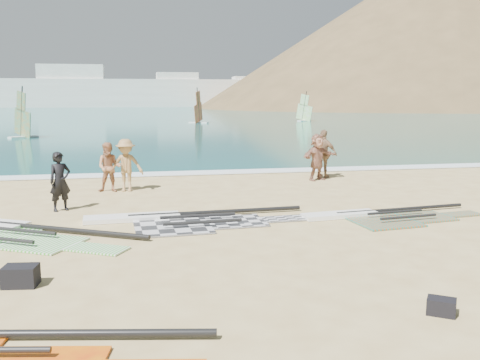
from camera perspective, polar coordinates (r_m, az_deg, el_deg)
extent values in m
plane|color=#D3B97B|center=(11.74, 1.78, -7.91)|extent=(300.00, 300.00, 0.00)
cube|color=#0C4C54|center=(143.01, -10.13, 7.51)|extent=(300.00, 240.00, 0.06)
cube|color=white|center=(23.63, -4.85, 0.67)|extent=(300.00, 1.20, 0.04)
cube|color=white|center=(161.90, -17.47, 8.82)|extent=(160.00, 8.00, 8.00)
cube|color=white|center=(161.92, -17.50, 9.53)|extent=(18.00, 7.00, 12.00)
cube|color=white|center=(161.44, -6.70, 9.53)|extent=(12.00, 7.00, 10.00)
cube|color=white|center=(165.27, 2.09, 9.40)|extent=(16.00, 7.00, 9.00)
cube|color=white|center=(170.93, 8.73, 9.62)|extent=(10.00, 7.00, 11.00)
cone|color=brown|center=(165.94, 20.95, 7.25)|extent=(143.00, 143.00, 45.00)
cube|color=#2A2A2D|center=(14.26, -7.28, -4.84)|extent=(2.07, 2.28, 0.04)
cube|color=#2A2A2D|center=(14.55, -0.42, -4.48)|extent=(1.60, 1.50, 0.04)
cube|color=#2A2A2D|center=(14.94, 4.89, -4.16)|extent=(1.34, 0.72, 0.04)
cylinder|color=black|center=(15.40, -2.46, -3.43)|extent=(5.02, 0.38, 0.12)
cylinder|color=black|center=(14.70, -4.50, -3.82)|extent=(2.07, 0.19, 0.09)
cylinder|color=black|center=(13.96, -3.98, -4.50)|extent=(2.07, 0.19, 0.09)
cube|color=white|center=(15.13, -11.43, -3.99)|extent=(2.65, 0.84, 0.12)
cube|color=green|center=(13.28, -20.24, -6.38)|extent=(2.07, 2.02, 0.04)
cube|color=green|center=(12.45, -14.99, -7.14)|extent=(1.49, 1.24, 0.04)
cylinder|color=black|center=(14.22, -18.80, -4.97)|extent=(4.51, 2.62, 0.12)
cylinder|color=black|center=(14.16, -22.47, -4.98)|extent=(1.88, 1.12, 0.09)
cube|color=#D94D13|center=(15.16, 14.84, -4.24)|extent=(1.85, 2.01, 0.04)
cube|color=#D94D13|center=(15.99, 19.28, -3.77)|extent=(1.41, 1.33, 0.04)
cube|color=#D94D13|center=(16.72, 22.54, -3.40)|extent=(1.16, 0.67, 0.04)
cylinder|color=black|center=(16.46, 16.81, -3.00)|extent=(4.19, 0.59, 0.10)
cylinder|color=black|center=(15.74, 16.20, -3.29)|extent=(1.74, 0.28, 0.07)
cylinder|color=black|center=(15.23, 17.54, -3.76)|extent=(1.74, 0.28, 0.07)
cube|color=white|center=(15.43, 10.61, -3.70)|extent=(2.25, 0.85, 0.12)
cylinder|color=black|center=(8.32, -20.73, -15.09)|extent=(4.98, 1.02, 0.12)
cube|color=black|center=(10.59, -22.36, -9.44)|extent=(0.64, 0.50, 0.38)
cube|color=black|center=(9.21, 20.69, -12.51)|extent=(0.53, 0.50, 0.26)
imported|color=black|center=(16.73, -18.64, -0.15)|extent=(0.77, 0.69, 1.78)
imported|color=#B47752|center=(19.57, -13.78, 1.33)|extent=(0.95, 0.79, 1.77)
imported|color=#A37B49|center=(19.57, -12.07, 1.55)|extent=(1.28, 0.81, 1.88)
imported|color=#957151|center=(22.55, 8.91, 2.77)|extent=(1.19, 1.18, 2.01)
imported|color=#A46D56|center=(21.86, 8.25, 2.44)|extent=(1.82, 1.29, 1.90)
cube|color=white|center=(46.60, -22.11, 4.27)|extent=(2.22, 1.94, 0.13)
cube|color=orange|center=(46.54, -22.19, 5.64)|extent=(1.78, 2.26, 2.51)
cube|color=orange|center=(46.49, -22.32, 7.76)|extent=(1.02, 1.29, 1.74)
cylinder|color=black|center=(46.50, -22.27, 6.82)|extent=(0.56, 0.68, 3.98)
cube|color=white|center=(66.51, -4.45, 6.13)|extent=(2.48, 1.72, 0.14)
cube|color=#B90C34|center=(66.46, -4.47, 7.15)|extent=(1.38, 2.68, 2.64)
cube|color=#B90C34|center=(66.43, -4.48, 8.72)|extent=(0.80, 1.52, 1.84)
cylinder|color=black|center=(66.44, -4.48, 8.02)|extent=(0.46, 0.79, 4.19)
cube|color=white|center=(71.83, 6.85, 6.30)|extent=(2.14, 1.78, 0.13)
cube|color=#70CD38|center=(71.79, 6.86, 7.15)|extent=(1.60, 2.21, 2.38)
cube|color=#70CD38|center=(71.76, 6.89, 8.45)|extent=(0.92, 1.26, 1.65)
cylinder|color=black|center=(71.77, 6.88, 7.87)|extent=(0.51, 0.66, 3.77)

